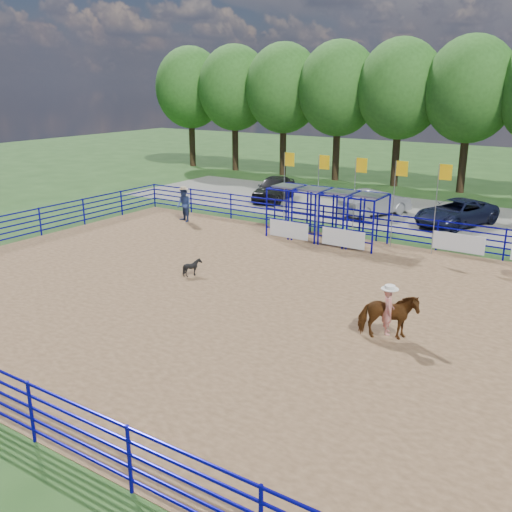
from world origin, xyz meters
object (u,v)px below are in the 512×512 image
Objects in this scene: calf at (193,267)px; car_a at (274,188)px; car_b at (375,202)px; horse_and_rider at (388,312)px; spectator_cowboy at (184,205)px; car_c at (456,213)px.

calf is 16.35m from car_a.
car_a is (-5.51, 15.39, 0.43)m from calf.
car_b reaches higher than calf.
calf is (-8.90, 1.38, -0.52)m from horse_and_rider.
horse_and_rider is at bearing 138.11° from car_b.
spectator_cowboy is at bearing 150.93° from horse_and_rider.
spectator_cowboy is 0.43× the size of car_b.
calf is at bearing -92.74° from car_c.
spectator_cowboy is (-6.51, 7.19, 0.62)m from calf.
horse_and_rider is 0.54× the size of car_b.
spectator_cowboy is 11.40m from car_b.
spectator_cowboy is at bearing -128.37° from car_c.
car_b is at bearing -158.68° from car_c.
spectator_cowboy is at bearing 67.12° from car_b.
horse_and_rider is at bearing -60.69° from car_c.
car_a is 7.47m from car_b.
spectator_cowboy is 0.42× the size of car_a.
spectator_cowboy is at bearing 25.62° from calf.
calf is 16.28m from car_c.
car_c is (-2.20, 16.21, -0.17)m from horse_and_rider.
horse_and_rider is 3.43× the size of calf.
horse_and_rider is 1.26× the size of spectator_cowboy.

